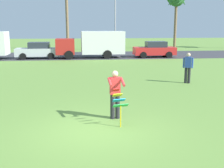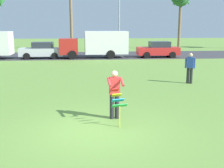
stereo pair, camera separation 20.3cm
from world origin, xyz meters
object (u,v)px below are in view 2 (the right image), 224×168
person_kite_flyer (115,93)px  parked_car_silver (42,51)px  parked_truck_red_cab (98,44)px  streetlight_pole (119,19)px  palm_tree_centre_far (181,1)px  kite_held (118,102)px  parked_car_red (158,50)px  person_walker_near (190,67)px

person_kite_flyer → parked_car_silver: bearing=105.8°
parked_truck_red_cab → streetlight_pole: streetlight_pole is taller
parked_truck_red_cab → palm_tree_centre_far: palm_tree_centre_far is taller
person_kite_flyer → kite_held: (0.04, -0.70, -0.13)m
parked_car_silver → parked_car_red: bearing=-0.0°
parked_truck_red_cab → person_walker_near: size_ratio=3.91×
kite_held → parked_car_red: size_ratio=0.29×
streetlight_pole → person_walker_near: bearing=-85.3°
person_kite_flyer → kite_held: person_kite_flyer is taller
person_walker_near → streetlight_pole: bearing=94.7°
palm_tree_centre_far → parked_car_red: bearing=-119.6°
palm_tree_centre_far → person_walker_near: bearing=-106.4°
parked_truck_red_cab → palm_tree_centre_far: (11.11, 8.78, 4.87)m
palm_tree_centre_far → person_walker_near: palm_tree_centre_far is taller
kite_held → person_walker_near: 8.07m
kite_held → streetlight_pole: streetlight_pole is taller
kite_held → palm_tree_centre_far: size_ratio=0.16×
person_kite_flyer → person_walker_near: 7.55m
kite_held → parked_truck_red_cab: (0.11, 19.52, 0.59)m
kite_held → parked_truck_red_cab: 19.53m
parked_truck_red_cab → person_kite_flyer: bearing=-90.5°
palm_tree_centre_far → parked_car_silver: bearing=-152.1°
parked_truck_red_cab → parked_car_red: parked_truck_red_cab is taller
kite_held → parked_car_silver: (-5.38, 19.52, -0.04)m
palm_tree_centre_far → streetlight_pole: (-8.14, -1.08, -2.29)m
palm_tree_centre_far → kite_held: bearing=-111.6°
parked_car_silver → streetlight_pole: (8.46, 7.71, 3.22)m
parked_car_red → person_walker_near: size_ratio=2.43×
person_kite_flyer → person_walker_near: (4.84, 5.79, -0.02)m
kite_held → streetlight_pole: 27.58m
kite_held → palm_tree_centre_far: bearing=68.4°
parked_car_red → palm_tree_centre_far: size_ratio=0.55×
person_kite_flyer → parked_car_silver: 19.56m
parked_car_silver → parked_truck_red_cab: size_ratio=0.63×
parked_car_red → person_walker_near: 13.11m
parked_truck_red_cab → person_walker_near: bearing=-70.2°
palm_tree_centre_far → streetlight_pole: palm_tree_centre_far is taller
parked_truck_red_cab → parked_car_red: bearing=0.0°
person_kite_flyer → parked_car_silver: person_kite_flyer is taller
parked_car_silver → kite_held: bearing=-74.6°
person_kite_flyer → palm_tree_centre_far: size_ratio=0.23×
parked_car_silver → person_walker_near: size_ratio=2.45×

